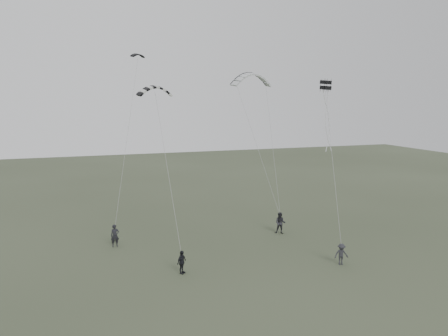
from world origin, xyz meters
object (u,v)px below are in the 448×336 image
object	(u,v)px
flyer_left	(115,236)
flyer_center	(182,262)
flyer_right	(280,223)
flyer_far	(341,254)
kite_dark_small	(138,54)
kite_box	(326,85)
kite_pale_large	(252,74)
kite_striped	(155,87)

from	to	relation	value
flyer_left	flyer_center	xyz separation A→B (m)	(3.85, -7.31, -0.11)
flyer_right	flyer_far	distance (m)	8.33
flyer_center	kite_dark_small	size ratio (longest dim) A/B	1.21
kite_dark_small	flyer_center	bearing A→B (deg)	-118.78
kite_dark_small	kite_box	bearing A→B (deg)	-65.04
flyer_far	kite_pale_large	bearing A→B (deg)	104.00
flyer_left	flyer_right	bearing A→B (deg)	-7.65
flyer_right	kite_dark_small	xyz separation A→B (m)	(-11.51, 5.71, 14.97)
flyer_right	kite_box	size ratio (longest dim) A/B	2.68
flyer_left	kite_box	xyz separation A→B (m)	(16.82, -4.15, 12.23)
flyer_left	flyer_right	world-z (taller)	flyer_right
kite_box	flyer_far	bearing A→B (deg)	-123.25
kite_pale_large	kite_striped	size ratio (longest dim) A/B	1.69
flyer_left	kite_dark_small	bearing A→B (deg)	53.94
kite_dark_small	kite_box	size ratio (longest dim) A/B	1.87
flyer_right	flyer_center	bearing A→B (deg)	-116.39
flyer_far	kite_striped	size ratio (longest dim) A/B	0.59
kite_dark_small	kite_pale_large	world-z (taller)	kite_dark_small
kite_dark_small	flyer_far	bearing A→B (deg)	-81.79
flyer_right	kite_box	xyz separation A→B (m)	(2.38, -2.91, 12.18)
flyer_far	flyer_left	bearing A→B (deg)	159.48
flyer_far	kite_box	xyz separation A→B (m)	(1.54, 5.37, 12.36)
kite_dark_small	kite_striped	distance (m)	7.53
flyer_far	flyer_right	bearing A→B (deg)	107.19
flyer_center	kite_striped	world-z (taller)	kite_striped
flyer_far	kite_dark_small	bearing A→B (deg)	142.83
flyer_far	kite_pale_large	xyz separation A→B (m)	(-0.70, 15.64, 13.76)
kite_pale_large	kite_striped	distance (m)	14.35
flyer_center	kite_box	xyz separation A→B (m)	(12.98, 3.16, 12.34)
kite_striped	flyer_center	bearing A→B (deg)	-93.57
flyer_center	flyer_far	size ratio (longest dim) A/B	1.03
flyer_left	flyer_far	world-z (taller)	flyer_left
flyer_right	kite_pale_large	distance (m)	15.45
flyer_right	flyer_center	xyz separation A→B (m)	(-10.59, -6.07, -0.15)
flyer_right	kite_striped	world-z (taller)	kite_striped
flyer_left	kite_dark_small	xyz separation A→B (m)	(2.94, 4.47, 15.02)
flyer_right	kite_striped	bearing A→B (deg)	-140.25
kite_dark_small	kite_striped	world-z (taller)	kite_dark_small
flyer_left	flyer_center	distance (m)	8.27
flyer_right	flyer_far	size ratio (longest dim) A/B	1.23
flyer_left	flyer_center	bearing A→B (deg)	-64.98
flyer_left	kite_striped	size ratio (longest dim) A/B	0.69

